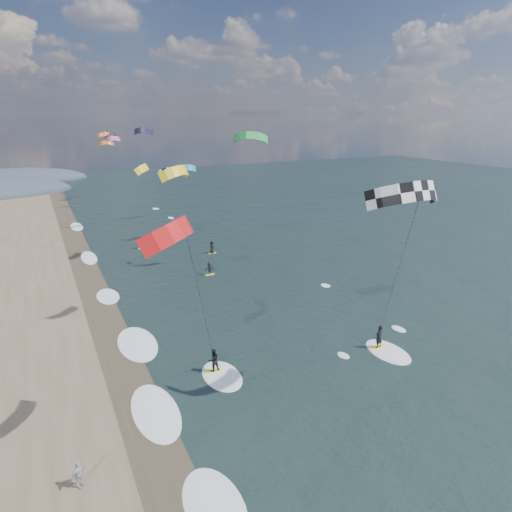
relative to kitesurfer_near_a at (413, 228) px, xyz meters
name	(u,v)px	position (x,y,z in m)	size (l,w,h in m)	color
ground	(358,414)	(-3.40, -0.50, -11.45)	(260.00, 260.00, 0.00)	black
wet_sand_strip	(129,382)	(-15.40, 9.50, -11.44)	(3.00, 240.00, 0.00)	#382D23
kitesurfer_near_a	(413,228)	(0.00, 0.00, 0.00)	(7.96, 8.41, 14.87)	yellow
kitesurfer_near_b	(198,283)	(-12.03, 3.69, -2.55)	(7.02, 9.28, 13.69)	yellow
far_kitesurfers	(195,255)	(-2.60, 32.04, -10.63)	(8.95, 14.56, 1.71)	yellow
bg_kite_field	(145,146)	(-2.82, 53.34, 1.45)	(14.32, 72.37, 8.24)	orange
shoreline_surf	(132,346)	(-14.20, 14.25, -11.45)	(2.40, 79.40, 0.11)	white
beach_walker	(79,475)	(-19.39, 1.60, -10.70)	(0.88, 0.37, 1.50)	#B5B7C0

